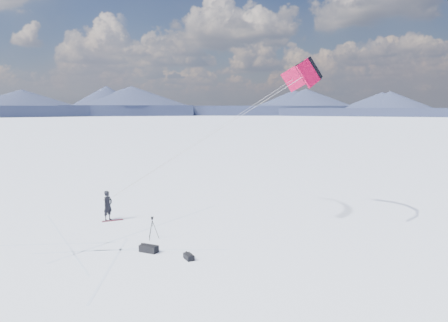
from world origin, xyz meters
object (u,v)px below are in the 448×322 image
(gear_bag_a, at_px, (149,248))
(gear_bag_b, at_px, (189,257))
(tripod, at_px, (152,225))
(snowkiter, at_px, (108,220))
(snowboard, at_px, (113,220))

(gear_bag_a, height_order, gear_bag_b, gear_bag_a)
(tripod, height_order, gear_bag_b, tripod)
(gear_bag_a, bearing_deg, gear_bag_b, -1.95)
(snowkiter, xyz_separation_m, snowboard, (0.34, -0.05, 0.02))
(snowkiter, relative_size, gear_bag_a, 1.95)
(gear_bag_b, bearing_deg, snowkiter, -167.82)
(snowkiter, distance_m, gear_bag_a, 7.13)
(tripod, xyz_separation_m, gear_bag_a, (0.75, -2.05, -0.62))
(snowboard, height_order, gear_bag_a, gear_bag_a)
(snowkiter, bearing_deg, tripod, -109.87)
(gear_bag_a, distance_m, gear_bag_b, 2.33)
(snowkiter, relative_size, snowboard, 1.44)
(tripod, relative_size, gear_bag_a, 1.27)
(snowkiter, bearing_deg, snowboard, -85.61)
(snowkiter, distance_m, tripod, 5.32)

